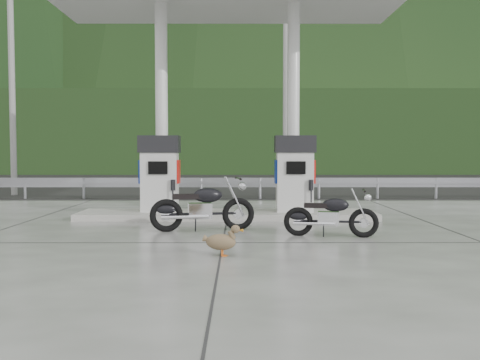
{
  "coord_description": "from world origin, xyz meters",
  "views": [
    {
      "loc": [
        0.27,
        -10.13,
        1.58
      ],
      "look_at": [
        0.3,
        1.0,
        1.0
      ],
      "focal_mm": 40.0,
      "sensor_mm": 36.0,
      "label": 1
    }
  ],
  "objects_px": {
    "motorcycle_left": "(203,208)",
    "motorcycle_right": "(331,216)",
    "gas_pump_right": "(295,174)",
    "duck": "(221,242)",
    "gas_pump_left": "(160,174)"
  },
  "relations": [
    {
      "from": "motorcycle_left",
      "to": "motorcycle_right",
      "type": "relative_size",
      "value": 1.2
    },
    {
      "from": "gas_pump_right",
      "to": "motorcycle_right",
      "type": "xyz_separation_m",
      "value": [
        0.38,
        -2.81,
        -0.67
      ]
    },
    {
      "from": "gas_pump_right",
      "to": "duck",
      "type": "xyz_separation_m",
      "value": [
        -1.6,
        -4.65,
        -0.85
      ]
    },
    {
      "from": "motorcycle_right",
      "to": "duck",
      "type": "relative_size",
      "value": 2.88
    },
    {
      "from": "motorcycle_left",
      "to": "gas_pump_right",
      "type": "bearing_deg",
      "value": 35.97
    },
    {
      "from": "motorcycle_right",
      "to": "gas_pump_right",
      "type": "bearing_deg",
      "value": 107.81
    },
    {
      "from": "motorcycle_left",
      "to": "duck",
      "type": "bearing_deg",
      "value": -89.62
    },
    {
      "from": "gas_pump_left",
      "to": "motorcycle_right",
      "type": "height_order",
      "value": "gas_pump_left"
    },
    {
      "from": "gas_pump_left",
      "to": "gas_pump_right",
      "type": "relative_size",
      "value": 1.0
    },
    {
      "from": "gas_pump_left",
      "to": "duck",
      "type": "bearing_deg",
      "value": -70.98
    },
    {
      "from": "motorcycle_left",
      "to": "motorcycle_right",
      "type": "height_order",
      "value": "motorcycle_left"
    },
    {
      "from": "gas_pump_right",
      "to": "motorcycle_left",
      "type": "height_order",
      "value": "gas_pump_right"
    },
    {
      "from": "gas_pump_right",
      "to": "duck",
      "type": "relative_size",
      "value": 3.2
    },
    {
      "from": "gas_pump_left",
      "to": "duck",
      "type": "xyz_separation_m",
      "value": [
        1.6,
        -4.65,
        -0.85
      ]
    },
    {
      "from": "gas_pump_right",
      "to": "motorcycle_right",
      "type": "relative_size",
      "value": 1.11
    }
  ]
}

